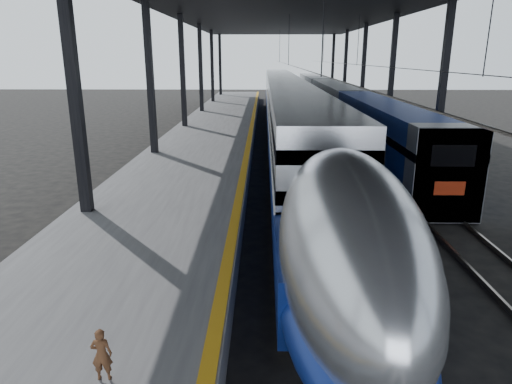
{
  "coord_description": "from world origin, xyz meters",
  "views": [
    {
      "loc": [
        0.21,
        -9.66,
        6.04
      ],
      "look_at": [
        -0.02,
        3.94,
        2.0
      ],
      "focal_mm": 32.0,
      "sensor_mm": 36.0,
      "label": 1
    }
  ],
  "objects": [
    {
      "name": "ground",
      "position": [
        0.0,
        0.0,
        0.0
      ],
      "size": [
        160.0,
        160.0,
        0.0
      ],
      "primitive_type": "plane",
      "color": "black",
      "rests_on": "ground"
    },
    {
      "name": "second_train",
      "position": [
        7.0,
        33.72,
        1.85
      ],
      "size": [
        2.65,
        56.05,
        3.66
      ],
      "color": "navy",
      "rests_on": "ground"
    },
    {
      "name": "platform",
      "position": [
        -3.5,
        20.0,
        0.5
      ],
      "size": [
        6.0,
        80.0,
        1.0
      ],
      "primitive_type": "cube",
      "color": "#4C4C4F",
      "rests_on": "ground"
    },
    {
      "name": "child",
      "position": [
        -2.37,
        -3.44,
        1.46
      ],
      "size": [
        0.35,
        0.25,
        0.92
      ],
      "primitive_type": "imported",
      "rotation": [
        0.0,
        0.0,
        3.24
      ],
      "color": "#4B2C19",
      "rests_on": "platform"
    },
    {
      "name": "rails",
      "position": [
        4.5,
        20.0,
        0.08
      ],
      "size": [
        6.52,
        80.0,
        0.16
      ],
      "color": "slate",
      "rests_on": "ground"
    },
    {
      "name": "tgv_train",
      "position": [
        2.0,
        26.81,
        2.01
      ],
      "size": [
        2.99,
        65.2,
        4.29
      ],
      "color": "#B7BABF",
      "rests_on": "ground"
    },
    {
      "name": "yellow_strip",
      "position": [
        -0.7,
        20.0,
        1.0
      ],
      "size": [
        0.3,
        80.0,
        0.01
      ],
      "primitive_type": "cube",
      "color": "#C88B12",
      "rests_on": "platform"
    },
    {
      "name": "canopy",
      "position": [
        1.9,
        20.0,
        9.12
      ],
      "size": [
        18.0,
        75.0,
        9.47
      ],
      "color": "black",
      "rests_on": "ground"
    }
  ]
}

